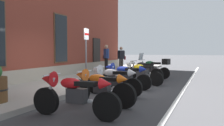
{
  "coord_description": "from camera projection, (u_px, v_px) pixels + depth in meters",
  "views": [
    {
      "loc": [
        -9.12,
        -4.08,
        1.5
      ],
      "look_at": [
        0.44,
        -0.41,
        0.97
      ],
      "focal_mm": 40.67,
      "sensor_mm": 36.0,
      "label": 1
    }
  ],
  "objects": [
    {
      "name": "ground_plane",
      "position": [
        98.0,
        88.0,
        10.04
      ],
      "size": [
        140.0,
        140.0,
        0.0
      ],
      "primitive_type": "plane",
      "color": "#38383A"
    },
    {
      "name": "motorcycle_black_naked",
      "position": [
        143.0,
        71.0,
        12.4
      ],
      "size": [
        0.84,
        2.07,
        0.97
      ],
      "color": "black",
      "rests_on": "ground_plane"
    },
    {
      "name": "motorcycle_green_touring",
      "position": [
        153.0,
        68.0,
        13.52
      ],
      "size": [
        0.96,
        2.08,
        1.34
      ],
      "color": "black",
      "rests_on": "ground_plane"
    },
    {
      "name": "lane_stripe",
      "position": [
        182.0,
        93.0,
        8.9
      ],
      "size": [
        28.17,
        0.12,
        0.01
      ],
      "primitive_type": "cube",
      "color": "silver",
      "rests_on": "ground_plane"
    },
    {
      "name": "parking_sign",
      "position": [
        86.0,
        48.0,
        10.12
      ],
      "size": [
        0.36,
        0.07,
        2.24
      ],
      "color": "#4C4C51",
      "rests_on": "sidewalk"
    },
    {
      "name": "pedestrian_blue_top",
      "position": [
        106.0,
        56.0,
        16.19
      ],
      "size": [
        0.48,
        0.56,
        1.69
      ],
      "color": "black",
      "rests_on": "sidewalk"
    },
    {
      "name": "motorcycle_orange_sport",
      "position": [
        98.0,
        86.0,
        6.84
      ],
      "size": [
        0.66,
        2.09,
        0.98
      ],
      "color": "black",
      "rests_on": "ground_plane"
    },
    {
      "name": "motorcycle_white_sport",
      "position": [
        111.0,
        79.0,
        8.41
      ],
      "size": [
        0.66,
        2.08,
        1.0
      ],
      "color": "black",
      "rests_on": "ground_plane"
    },
    {
      "name": "motorcycle_blue_sport",
      "position": [
        123.0,
        75.0,
        9.75
      ],
      "size": [
        0.62,
        2.1,
        1.01
      ],
      "color": "black",
      "rests_on": "ground_plane"
    },
    {
      "name": "sidewalk",
      "position": [
        64.0,
        84.0,
        10.6
      ],
      "size": [
        28.17,
        3.14,
        0.14
      ],
      "primitive_type": "cube",
      "color": "gray",
      "rests_on": "ground_plane"
    },
    {
      "name": "pedestrian_dark_jacket",
      "position": [
        121.0,
        57.0,
        16.84
      ],
      "size": [
        0.6,
        0.42,
        1.58
      ],
      "color": "#38332D",
      "rests_on": "sidewalk"
    },
    {
      "name": "motorcycle_yellow_naked",
      "position": [
        141.0,
        74.0,
        10.93
      ],
      "size": [
        0.79,
        2.04,
        0.96
      ],
      "color": "black",
      "rests_on": "ground_plane"
    },
    {
      "name": "motorcycle_red_sport",
      "position": [
        72.0,
        93.0,
        5.61
      ],
      "size": [
        0.62,
        2.18,
        1.02
      ],
      "color": "black",
      "rests_on": "ground_plane"
    }
  ]
}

